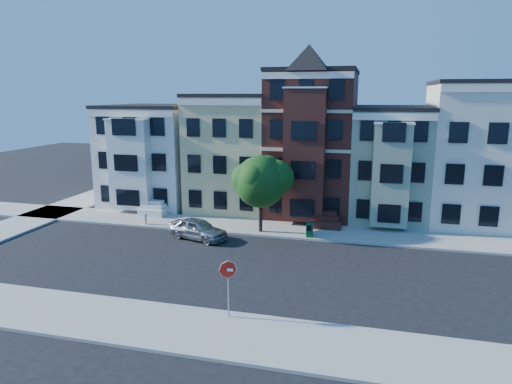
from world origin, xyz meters
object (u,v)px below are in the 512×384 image
(parked_car, at_px, (198,229))
(stop_sign, at_px, (228,285))
(street_tree, at_px, (261,185))
(newspaper_box, at_px, (309,230))
(fire_hydrant, at_px, (145,220))

(parked_car, height_order, stop_sign, stop_sign)
(street_tree, xyz_separation_m, newspaper_box, (3.75, -0.45, -3.00))
(parked_car, bearing_deg, stop_sign, -134.58)
(newspaper_box, xyz_separation_m, stop_sign, (-1.98, -12.99, 1.01))
(parked_car, xyz_separation_m, newspaper_box, (7.80, 2.02, -0.06))
(street_tree, relative_size, parked_car, 1.59)
(newspaper_box, height_order, stop_sign, stop_sign)
(newspaper_box, distance_m, fire_hydrant, 13.06)
(newspaper_box, relative_size, fire_hydrant, 1.60)
(fire_hydrant, height_order, stop_sign, stop_sign)
(stop_sign, bearing_deg, street_tree, 94.05)
(street_tree, bearing_deg, parked_car, -148.54)
(street_tree, distance_m, newspaper_box, 4.83)
(parked_car, distance_m, newspaper_box, 8.06)
(street_tree, height_order, newspaper_box, street_tree)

